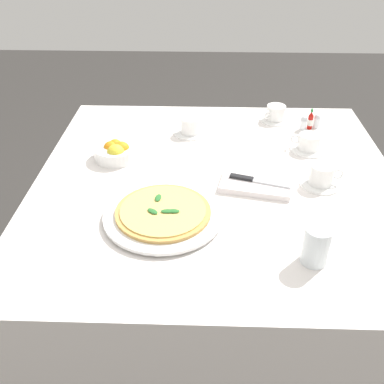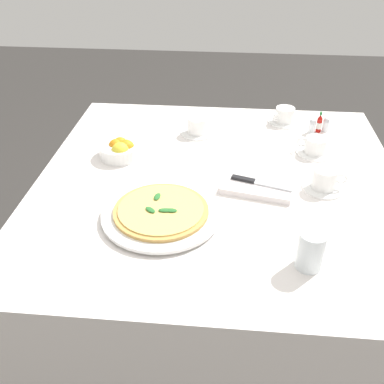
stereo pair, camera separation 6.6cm
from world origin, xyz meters
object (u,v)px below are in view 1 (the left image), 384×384
at_px(citrus_bowl, 116,151).
at_px(pepper_shaker, 303,124).
at_px(pizza_plate, 163,215).
at_px(dinner_knife, 257,180).
at_px(coffee_cup_left_edge, 276,114).
at_px(hot_sauce_bottle, 310,121).
at_px(coffee_cup_back_corner, 309,143).
at_px(coffee_cup_far_right, 191,126).
at_px(water_glass_right_edge, 316,247).
at_px(napkin_folded, 256,184).
at_px(pizza, 163,211).
at_px(coffee_cup_center_back, 322,176).
at_px(salt_shaker, 317,122).

relative_size(citrus_bowl, pepper_shaker, 2.67).
relative_size(pizza_plate, citrus_bowl, 2.28).
height_order(dinner_knife, pepper_shaker, pepper_shaker).
xyz_separation_m(coffee_cup_left_edge, hot_sauce_bottle, (0.13, -0.07, 0.01)).
distance_m(citrus_bowl, hot_sauce_bottle, 0.77).
xyz_separation_m(coffee_cup_back_corner, pepper_shaker, (0.01, 0.17, -0.00)).
height_order(coffee_cup_far_right, water_glass_right_edge, water_glass_right_edge).
xyz_separation_m(napkin_folded, citrus_bowl, (-0.47, 0.17, 0.02)).
bearing_deg(coffee_cup_back_corner, coffee_cup_left_edge, 109.08).
relative_size(pizza, coffee_cup_center_back, 2.06).
xyz_separation_m(coffee_cup_far_right, citrus_bowl, (-0.25, -0.21, -0.00)).
relative_size(coffee_cup_center_back, citrus_bowl, 0.88).
distance_m(pizza_plate, coffee_cup_back_corner, 0.65).
bearing_deg(pizza_plate, water_glass_right_edge, -22.76).
relative_size(pizza_plate, dinner_knife, 1.78).
height_order(coffee_cup_back_corner, citrus_bowl, citrus_bowl).
xyz_separation_m(pizza_plate, salt_shaker, (0.56, 0.62, 0.01)).
distance_m(coffee_cup_back_corner, coffee_cup_far_right, 0.45).
bearing_deg(coffee_cup_center_back, pizza_plate, -158.28).
distance_m(pizza_plate, coffee_cup_left_edge, 0.79).
bearing_deg(pepper_shaker, pizza_plate, -130.10).
bearing_deg(coffee_cup_left_edge, citrus_bowl, -150.52).
height_order(dinner_knife, salt_shaker, salt_shaker).
distance_m(citrus_bowl, pepper_shaker, 0.74).
distance_m(coffee_cup_center_back, pepper_shaker, 0.40).
bearing_deg(coffee_cup_back_corner, water_glass_right_edge, -99.18).
bearing_deg(dinner_knife, coffee_cup_center_back, 22.76).
relative_size(coffee_cup_far_right, citrus_bowl, 0.88).
bearing_deg(dinner_knife, pizza_plate, -131.12).
xyz_separation_m(pizza_plate, coffee_cup_left_edge, (0.40, 0.68, 0.02)).
height_order(coffee_cup_center_back, salt_shaker, coffee_cup_center_back).
xyz_separation_m(napkin_folded, dinner_knife, (0.00, -0.00, 0.01)).
bearing_deg(salt_shaker, pepper_shaker, -160.35).
bearing_deg(citrus_bowl, water_glass_right_edge, -40.68).
height_order(pizza, citrus_bowl, citrus_bowl).
bearing_deg(coffee_cup_far_right, water_glass_right_edge, -64.73).
bearing_deg(salt_shaker, coffee_cup_far_right, -172.03).
relative_size(coffee_cup_center_back, pepper_shaker, 2.36).
height_order(napkin_folded, pepper_shaker, pepper_shaker).
xyz_separation_m(dinner_knife, citrus_bowl, (-0.48, 0.17, 0.00)).
height_order(coffee_cup_far_right, citrus_bowl, same).
bearing_deg(napkin_folded, citrus_bowl, 172.35).
distance_m(pizza_plate, hot_sauce_bottle, 0.80).
distance_m(coffee_cup_back_corner, coffee_cup_center_back, 0.23).
distance_m(pizza_plate, coffee_cup_far_right, 0.55).
distance_m(coffee_cup_far_right, dinner_knife, 0.43).
relative_size(pizza_plate, napkin_folded, 1.41).
distance_m(coffee_cup_far_right, salt_shaker, 0.50).
bearing_deg(pizza_plate, citrus_bowl, 119.68).
height_order(pizza_plate, water_glass_right_edge, water_glass_right_edge).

